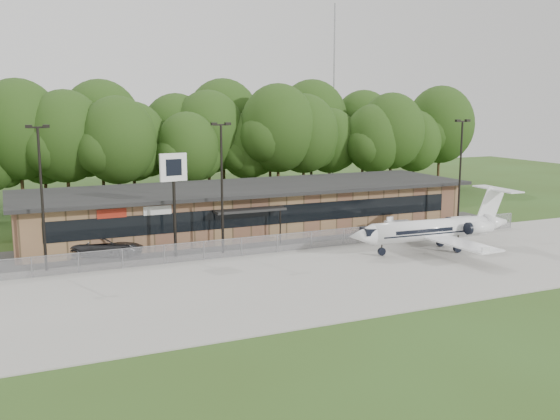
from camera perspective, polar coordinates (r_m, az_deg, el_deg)
name	(u,v)px	position (r m, az deg, el deg)	size (l,w,h in m)	color
ground	(397,308)	(37.05, 10.68, -8.76)	(160.00, 160.00, 0.00)	#334819
apron	(331,273)	(43.55, 4.69, -5.76)	(64.00, 18.00, 0.08)	#9E9B93
parking_lot	(267,240)	(53.63, -1.20, -2.79)	(50.00, 9.00, 0.06)	#383835
terminal	(248,208)	(57.26, -2.93, 0.18)	(41.00, 11.65, 4.30)	olive
fence	(289,242)	(49.44, 0.81, -2.98)	(46.00, 0.04, 1.52)	gray
treeline	(192,140)	(73.75, -8.05, 6.39)	(72.00, 12.00, 15.00)	#1E3C13
radio_mast	(334,97)	(87.64, 4.93, 10.23)	(0.20, 0.20, 25.00)	gray
light_pole_left	(41,187)	(45.70, -20.99, 1.95)	(1.55, 0.30, 10.23)	black
light_pole_mid	(222,178)	(48.12, -5.35, 2.91)	(1.55, 0.30, 10.23)	black
light_pole_right	(460,166)	(59.54, 16.17, 3.87)	(1.55, 0.30, 10.23)	black
business_jet	(436,230)	(50.80, 14.04, -1.79)	(14.64, 13.03, 4.93)	white
suv	(105,246)	(50.00, -15.74, -3.16)	(2.71, 5.87, 1.63)	#313234
pole_sign	(174,178)	(47.35, -9.70, 2.87)	(2.11, 0.50, 7.99)	black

